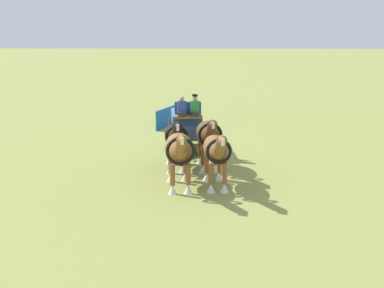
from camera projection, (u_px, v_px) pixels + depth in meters
The scene contains 7 objects.
ground_plane at pixel (186, 149), 25.29m from camera, with size 220.00×220.00×0.00m, color olive.
show_wagon at pixel (186, 124), 24.86m from camera, with size 5.61×1.94×2.77m.
draft_horse_rear_near at pixel (208, 135), 21.52m from camera, with size 3.05×1.15×2.27m.
draft_horse_rear_off at pixel (176, 137), 21.42m from camera, with size 3.07×1.10×2.21m.
draft_horse_lead_near at pixel (216, 151), 18.98m from camera, with size 3.15×1.10×2.23m.
draft_horse_lead_off at pixel (179, 150), 18.89m from camera, with size 3.21×1.22×2.28m.
sponsor_banner at pixel (168, 117), 30.84m from camera, with size 3.20×0.06×1.10m, color #1959B2.
Camera 1 is at (24.62, 1.12, 5.69)m, focal length 50.42 mm.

